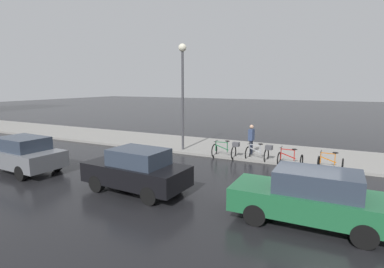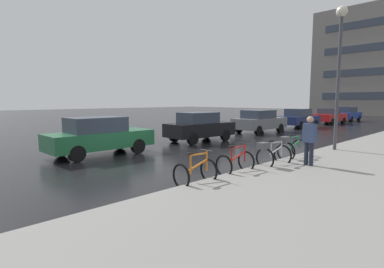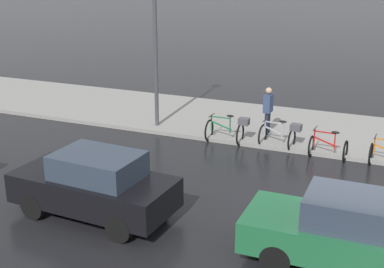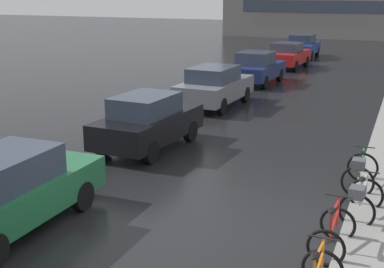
{
  "view_description": "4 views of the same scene",
  "coord_description": "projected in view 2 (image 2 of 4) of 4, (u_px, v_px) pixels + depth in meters",
  "views": [
    {
      "loc": [
        -11.25,
        -1.06,
        3.98
      ],
      "look_at": [
        1.17,
        5.11,
        1.68
      ],
      "focal_mm": 28.0,
      "sensor_mm": 36.0,
      "label": 1
    },
    {
      "loc": [
        9.15,
        -6.46,
        2.32
      ],
      "look_at": [
        0.54,
        1.97,
        0.95
      ],
      "focal_mm": 28.0,
      "sensor_mm": 36.0,
      "label": 2
    },
    {
      "loc": [
        -12.53,
        -1.13,
        6.14
      ],
      "look_at": [
        1.47,
        4.7,
        0.98
      ],
      "focal_mm": 50.0,
      "sensor_mm": 36.0,
      "label": 3
    },
    {
      "loc": [
        4.53,
        -8.14,
        4.65
      ],
      "look_at": [
        -0.73,
        4.66,
        0.86
      ],
      "focal_mm": 50.0,
      "sensor_mm": 36.0,
      "label": 4
    }
  ],
  "objects": [
    {
      "name": "streetlamp",
      "position": [
        340.0,
        52.0,
        12.79
      ],
      "size": [
        0.46,
        0.46,
        6.27
      ],
      "color": "#424247",
      "rests_on": "ground"
    },
    {
      "name": "car_green",
      "position": [
        99.0,
        136.0,
        12.6
      ],
      "size": [
        1.75,
        4.39,
        1.62
      ],
      "color": "#1E6038",
      "rests_on": "ground"
    },
    {
      "name": "bicycle_third",
      "position": [
        272.0,
        154.0,
        10.21
      ],
      "size": [
        0.84,
        1.37,
        0.98
      ],
      "color": "black",
      "rests_on": "ground"
    },
    {
      "name": "car_blue",
      "position": [
        347.0,
        114.0,
        33.17
      ],
      "size": [
        1.85,
        4.07,
        1.58
      ],
      "color": "navy",
      "rests_on": "ground"
    },
    {
      "name": "bicycle_nearest",
      "position": [
        195.0,
        172.0,
        8.12
      ],
      "size": [
        0.74,
        1.1,
        0.95
      ],
      "color": "black",
      "rests_on": "ground"
    },
    {
      "name": "bicycle_second",
      "position": [
        235.0,
        162.0,
        9.37
      ],
      "size": [
        0.75,
        1.16,
        0.96
      ],
      "color": "black",
      "rests_on": "ground"
    },
    {
      "name": "car_navy",
      "position": [
        299.0,
        118.0,
        25.32
      ],
      "size": [
        2.14,
        4.04,
        1.6
      ],
      "color": "navy",
      "rests_on": "ground"
    },
    {
      "name": "car_red",
      "position": [
        329.0,
        116.0,
        29.25
      ],
      "size": [
        2.14,
        3.93,
        1.52
      ],
      "color": "#AD1919",
      "rests_on": "ground"
    },
    {
      "name": "pedestrian",
      "position": [
        309.0,
        139.0,
        9.97
      ],
      "size": [
        0.42,
        0.27,
        1.79
      ],
      "color": "#1E2333",
      "rests_on": "ground"
    },
    {
      "name": "car_black",
      "position": [
        200.0,
        127.0,
        16.83
      ],
      "size": [
        2.01,
        4.09,
        1.64
      ],
      "color": "black",
      "rests_on": "ground"
    },
    {
      "name": "car_grey",
      "position": [
        259.0,
        121.0,
        21.38
      ],
      "size": [
        2.1,
        4.29,
        1.62
      ],
      "color": "slate",
      "rests_on": "ground"
    },
    {
      "name": "ground_plane",
      "position": [
        145.0,
        162.0,
        11.25
      ],
      "size": [
        140.0,
        140.0,
        0.0
      ],
      "primitive_type": "plane",
      "color": "black"
    },
    {
      "name": "bicycle_farthest",
      "position": [
        291.0,
        147.0,
        11.56
      ],
      "size": [
        0.77,
        1.44,
        1.02
      ],
      "color": "black",
      "rests_on": "ground"
    }
  ]
}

